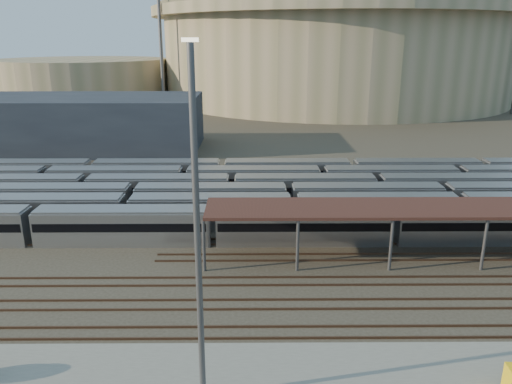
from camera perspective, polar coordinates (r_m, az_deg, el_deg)
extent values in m
plane|color=#383026|center=(45.83, 4.12, -9.63)|extent=(420.00, 420.00, 0.00)
cube|color=#A9A9AD|center=(52.44, -4.95, -3.93)|extent=(112.00, 2.90, 3.60)
cube|color=#A9A9AD|center=(56.41, 4.37, -2.37)|extent=(112.00, 2.90, 3.60)
cube|color=#A9A9AD|center=(60.35, 3.77, -1.04)|extent=(112.00, 2.90, 3.60)
cube|color=#A9A9AD|center=(64.24, -2.79, 0.12)|extent=(112.00, 2.90, 3.60)
cube|color=#A9A9AD|center=(68.87, 7.54, 1.17)|extent=(112.00, 2.90, 3.60)
cube|color=#A9A9AD|center=(72.39, -3.88, 2.07)|extent=(112.00, 2.90, 3.60)
cylinder|color=#505054|center=(46.02, -5.98, -6.13)|extent=(0.30, 0.30, 5.00)
cylinder|color=#505054|center=(51.00, -5.42, -3.73)|extent=(0.30, 0.30, 5.00)
cylinder|color=#505054|center=(45.99, 4.77, -6.11)|extent=(0.30, 0.30, 5.00)
cylinder|color=#505054|center=(50.98, 4.24, -3.71)|extent=(0.30, 0.30, 5.00)
cylinder|color=#505054|center=(47.53, 15.17, -5.89)|extent=(0.30, 0.30, 5.00)
cylinder|color=#505054|center=(52.37, 13.65, -3.59)|extent=(0.30, 0.30, 5.00)
cylinder|color=#505054|center=(50.50, 24.63, -5.52)|extent=(0.30, 0.30, 5.00)
cylinder|color=#505054|center=(55.08, 22.35, -3.39)|extent=(0.30, 0.30, 5.00)
cube|color=#4C3323|center=(44.24, 4.29, -10.55)|extent=(170.00, 0.12, 0.18)
cube|color=#4C3323|center=(45.57, 4.14, -9.67)|extent=(170.00, 0.12, 0.18)
cube|color=#4C3323|center=(40.76, 4.75, -13.17)|extent=(170.00, 0.12, 0.18)
cube|color=#4C3323|center=(42.05, 4.57, -12.13)|extent=(170.00, 0.12, 0.18)
cube|color=#4C3323|center=(37.38, 5.30, -16.26)|extent=(170.00, 0.12, 0.18)
cube|color=#4C3323|center=(38.63, 5.08, -15.04)|extent=(170.00, 0.12, 0.18)
cylinder|color=tan|center=(183.12, 8.84, 14.94)|extent=(116.00, 116.00, 28.00)
cylinder|color=tan|center=(183.21, 9.07, 19.78)|extent=(124.00, 124.00, 3.00)
cylinder|color=brown|center=(183.33, 9.11, 20.48)|extent=(120.00, 120.00, 1.50)
cylinder|color=tan|center=(180.36, -19.10, 11.96)|extent=(56.00, 56.00, 14.00)
cube|color=#1E232D|center=(102.00, -18.55, 7.50)|extent=(42.00, 20.00, 10.00)
cylinder|color=#505054|center=(153.08, -10.80, 15.93)|extent=(1.00, 1.00, 36.00)
cylinder|color=#505054|center=(200.87, -2.37, 16.44)|extent=(1.00, 1.00, 36.00)
cylinder|color=#505054|center=(27.01, -6.70, -5.39)|extent=(0.36, 0.36, 20.28)
cube|color=#FFF2CC|center=(24.96, -7.55, 16.87)|extent=(0.80, 0.30, 0.20)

